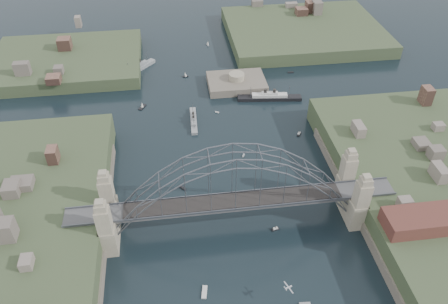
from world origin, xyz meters
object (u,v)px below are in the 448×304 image
at_px(naval_cruiser_far, 139,68).
at_px(ocean_liner, 269,97).
at_px(fort_island, 236,87).
at_px(naval_cruiser_near, 194,120).
at_px(wharf_shed, 426,220).
at_px(bridge, 234,190).

height_order(naval_cruiser_far, ocean_liner, naval_cruiser_far).
relative_size(fort_island, naval_cruiser_near, 1.42).
bearing_deg(wharf_shed, naval_cruiser_near, 129.16).
xyz_separation_m(bridge, naval_cruiser_far, (-25.81, 87.95, -11.38)).
distance_m(bridge, naval_cruiser_near, 49.84).
height_order(fort_island, wharf_shed, wharf_shed).
height_order(wharf_shed, naval_cruiser_near, wharf_shed).
relative_size(naval_cruiser_far, ocean_liner, 0.63).
bearing_deg(fort_island, wharf_shed, -69.15).
relative_size(naval_cruiser_near, ocean_liner, 0.65).
bearing_deg(ocean_liner, bridge, -111.04).
relative_size(wharf_shed, naval_cruiser_far, 1.34).
xyz_separation_m(wharf_shed, naval_cruiser_near, (-50.51, 62.03, -9.28)).
bearing_deg(naval_cruiser_far, bridge, -73.65).
xyz_separation_m(wharf_shed, ocean_liner, (-21.39, 72.78, -9.10)).
height_order(fort_island, naval_cruiser_near, fort_island).
relative_size(bridge, naval_cruiser_near, 5.40).
bearing_deg(naval_cruiser_near, ocean_liner, 20.25).
bearing_deg(bridge, ocean_liner, 68.96).
distance_m(bridge, naval_cruiser_far, 92.36).
bearing_deg(wharf_shed, bridge, 162.35).
xyz_separation_m(bridge, fort_island, (12.00, 70.00, -12.66)).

